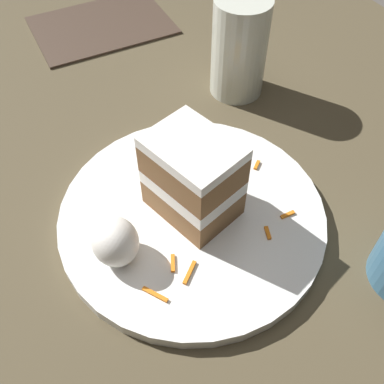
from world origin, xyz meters
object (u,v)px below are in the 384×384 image
(cake_slice, at_px, (193,179))
(orange_garnish, at_px, (209,146))
(cream_dollop, at_px, (115,241))
(drinking_glass, at_px, (239,54))
(menu_card, at_px, (102,25))
(plate, at_px, (192,216))

(cake_slice, xyz_separation_m, orange_garnish, (-0.07, 0.06, -0.05))
(cake_slice, xyz_separation_m, cream_dollop, (0.01, -0.10, -0.02))
(cream_dollop, relative_size, drinking_glass, 0.38)
(orange_garnish, height_order, menu_card, orange_garnish)
(plate, relative_size, orange_garnish, 5.03)
(plate, bearing_deg, cake_slice, 135.69)
(orange_garnish, bearing_deg, menu_card, 179.81)
(cake_slice, height_order, drinking_glass, drinking_glass)
(cream_dollop, distance_m, orange_garnish, 0.18)
(orange_garnish, xyz_separation_m, menu_card, (-0.35, 0.00, -0.02))
(plate, height_order, drinking_glass, drinking_glass)
(cake_slice, height_order, menu_card, cake_slice)
(orange_garnish, bearing_deg, cream_dollop, -62.00)
(cake_slice, bearing_deg, plate, -149.03)
(plate, relative_size, menu_card, 1.32)
(plate, bearing_deg, drinking_glass, 134.95)
(plate, distance_m, cream_dollop, 0.10)
(menu_card, bearing_deg, cake_slice, 174.48)
(cake_slice, bearing_deg, orange_garnish, 33.61)
(drinking_glass, bearing_deg, cake_slice, -45.07)
(cream_dollop, relative_size, orange_garnish, 0.89)
(orange_garnish, bearing_deg, drinking_glass, 132.66)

